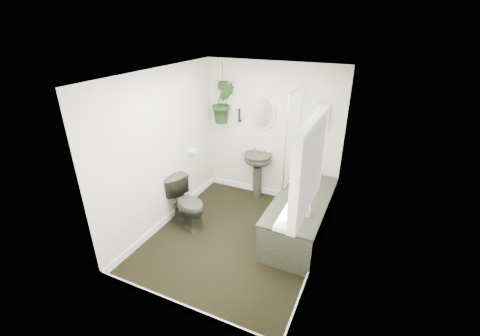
% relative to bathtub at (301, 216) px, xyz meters
% --- Properties ---
extents(floor, '(2.30, 2.80, 0.02)m').
position_rel_bathtub_xyz_m(floor, '(-0.80, -0.50, -0.30)').
color(floor, black).
rests_on(floor, ground).
extents(ceiling, '(2.30, 2.80, 0.02)m').
position_rel_bathtub_xyz_m(ceiling, '(-0.80, -0.50, 2.02)').
color(ceiling, white).
rests_on(ceiling, ground).
extents(wall_back, '(2.30, 0.02, 2.30)m').
position_rel_bathtub_xyz_m(wall_back, '(-0.80, 0.91, 0.86)').
color(wall_back, beige).
rests_on(wall_back, ground).
extents(wall_front, '(2.30, 0.02, 2.30)m').
position_rel_bathtub_xyz_m(wall_front, '(-0.80, -1.91, 0.86)').
color(wall_front, beige).
rests_on(wall_front, ground).
extents(wall_left, '(0.02, 2.80, 2.30)m').
position_rel_bathtub_xyz_m(wall_left, '(-1.96, -0.50, 0.86)').
color(wall_left, beige).
rests_on(wall_left, ground).
extents(wall_right, '(0.02, 2.80, 2.30)m').
position_rel_bathtub_xyz_m(wall_right, '(0.36, -0.50, 0.86)').
color(wall_right, beige).
rests_on(wall_right, ground).
extents(skirting, '(2.30, 2.80, 0.10)m').
position_rel_bathtub_xyz_m(skirting, '(-0.80, -0.50, -0.24)').
color(skirting, white).
rests_on(skirting, floor).
extents(bathtub, '(0.72, 1.72, 0.58)m').
position_rel_bathtub_xyz_m(bathtub, '(0.00, 0.00, 0.00)').
color(bathtub, '#2A2C21').
rests_on(bathtub, floor).
extents(bath_screen, '(0.04, 0.72, 1.40)m').
position_rel_bathtub_xyz_m(bath_screen, '(-0.33, 0.49, 0.99)').
color(bath_screen, silver).
rests_on(bath_screen, bathtub).
extents(shower_box, '(0.20, 0.10, 0.35)m').
position_rel_bathtub_xyz_m(shower_box, '(0.00, 0.84, 1.26)').
color(shower_box, white).
rests_on(shower_box, wall_back).
extents(oval_mirror, '(0.46, 0.03, 0.62)m').
position_rel_bathtub_xyz_m(oval_mirror, '(-0.97, 0.87, 1.21)').
color(oval_mirror, beige).
rests_on(oval_mirror, wall_back).
extents(wall_sconce, '(0.04, 0.04, 0.22)m').
position_rel_bathtub_xyz_m(wall_sconce, '(-1.37, 0.86, 1.11)').
color(wall_sconce, black).
rests_on(wall_sconce, wall_back).
extents(toilet_roll_holder, '(0.11, 0.11, 0.11)m').
position_rel_bathtub_xyz_m(toilet_roll_holder, '(-1.90, 0.20, 0.61)').
color(toilet_roll_holder, white).
rests_on(toilet_roll_holder, wall_left).
extents(window_recess, '(0.08, 1.00, 0.90)m').
position_rel_bathtub_xyz_m(window_recess, '(0.29, -1.20, 1.36)').
color(window_recess, white).
rests_on(window_recess, wall_right).
extents(window_sill, '(0.18, 1.00, 0.04)m').
position_rel_bathtub_xyz_m(window_sill, '(0.22, -1.20, 0.94)').
color(window_sill, white).
rests_on(window_sill, wall_right).
extents(window_blinds, '(0.01, 0.86, 0.76)m').
position_rel_bathtub_xyz_m(window_blinds, '(0.24, -1.20, 1.36)').
color(window_blinds, white).
rests_on(window_blinds, wall_right).
extents(toilet, '(0.81, 0.65, 0.72)m').
position_rel_bathtub_xyz_m(toilet, '(-1.63, -0.47, 0.07)').
color(toilet, '#2A2C21').
rests_on(toilet, floor).
extents(pedestal_sink, '(0.48, 0.41, 0.81)m').
position_rel_bathtub_xyz_m(pedestal_sink, '(-0.97, 0.74, 0.12)').
color(pedestal_sink, '#2A2C21').
rests_on(pedestal_sink, floor).
extents(sill_plant, '(0.25, 0.22, 0.27)m').
position_rel_bathtub_xyz_m(sill_plant, '(0.21, -0.90, 1.09)').
color(sill_plant, black).
rests_on(sill_plant, window_sill).
extents(hanging_plant, '(0.48, 0.47, 0.68)m').
position_rel_bathtub_xyz_m(hanging_plant, '(-1.61, 0.75, 1.32)').
color(hanging_plant, black).
rests_on(hanging_plant, ceiling).
extents(soap_bottle, '(0.10, 0.11, 0.19)m').
position_rel_bathtub_xyz_m(soap_bottle, '(0.16, -0.39, 0.39)').
color(soap_bottle, '#32292A').
rests_on(soap_bottle, bathtub).
extents(hanging_pot, '(0.16, 0.16, 0.12)m').
position_rel_bathtub_xyz_m(hanging_pot, '(-1.61, 0.75, 1.60)').
color(hanging_pot, '#2E1F17').
rests_on(hanging_pot, ceiling).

